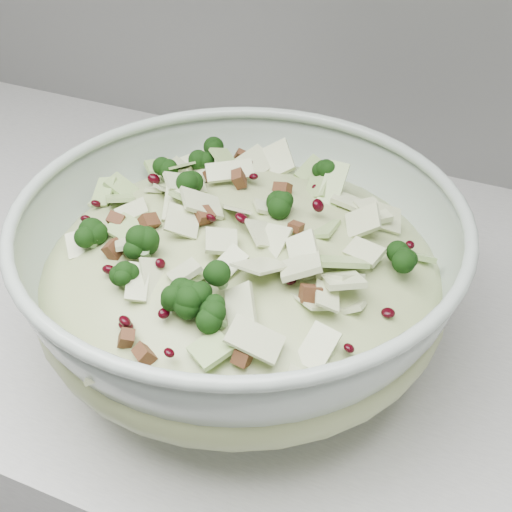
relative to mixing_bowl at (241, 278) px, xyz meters
The scene contains 2 objects.
mixing_bowl is the anchor object (origin of this frame).
salad 0.02m from the mixing_bowl, 90.00° to the left, with size 0.39×0.39×0.15m.
Camera 1 is at (0.25, 1.18, 1.36)m, focal length 50.00 mm.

